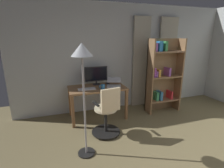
# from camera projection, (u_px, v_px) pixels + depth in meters

# --- Properties ---
(back_room_partition) EXTENTS (5.68, 0.10, 2.65)m
(back_room_partition) POSITION_uv_depth(u_px,v_px,m) (126.00, 58.00, 4.54)
(back_room_partition) COLOR silver
(back_room_partition) RESTS_ON ground
(curtain_left_panel) EXTENTS (0.53, 0.06, 2.36)m
(curtain_left_panel) POSITION_uv_depth(u_px,v_px,m) (166.00, 62.00, 4.84)
(curtain_left_panel) COLOR #B7B29D
(curtain_left_panel) RESTS_ON ground
(curtain_right_panel) EXTENTS (0.46, 0.06, 2.36)m
(curtain_right_panel) POSITION_uv_depth(u_px,v_px,m) (141.00, 63.00, 4.59)
(curtain_right_panel) COLOR #B7B29D
(curtain_right_panel) RESTS_ON ground
(desk) EXTENTS (1.29, 0.70, 0.75)m
(desk) POSITION_uv_depth(u_px,v_px,m) (97.00, 91.00, 3.98)
(desk) COLOR olive
(desk) RESTS_ON ground
(office_chair) EXTENTS (0.56, 0.56, 0.99)m
(office_chair) POSITION_uv_depth(u_px,v_px,m) (107.00, 113.00, 3.28)
(office_chair) COLOR black
(office_chair) RESTS_ON ground
(computer_monitor) EXTENTS (0.55, 0.18, 0.43)m
(computer_monitor) POSITION_uv_depth(u_px,v_px,m) (96.00, 75.00, 4.11)
(computer_monitor) COLOR #232328
(computer_monitor) RESTS_ON desk
(computer_keyboard) EXTENTS (0.38, 0.15, 0.02)m
(computer_keyboard) POSITION_uv_depth(u_px,v_px,m) (87.00, 89.00, 3.77)
(computer_keyboard) COLOR silver
(computer_keyboard) RESTS_ON desk
(laptop) EXTENTS (0.42, 0.44, 0.17)m
(laptop) POSITION_uv_depth(u_px,v_px,m) (114.00, 84.00, 4.02)
(laptop) COLOR silver
(laptop) RESTS_ON desk
(computer_mouse) EXTENTS (0.06, 0.10, 0.04)m
(computer_mouse) POSITION_uv_depth(u_px,v_px,m) (115.00, 82.00, 4.35)
(computer_mouse) COLOR white
(computer_mouse) RESTS_ON desk
(cell_phone_face_up) EXTENTS (0.08, 0.15, 0.01)m
(cell_phone_face_up) POSITION_uv_depth(u_px,v_px,m) (108.00, 83.00, 4.23)
(cell_phone_face_up) COLOR #232328
(cell_phone_face_up) RESTS_ON desk
(mug_tea) EXTENTS (0.13, 0.08, 0.11)m
(mug_tea) POSITION_uv_depth(u_px,v_px,m) (103.00, 87.00, 3.78)
(mug_tea) COLOR teal
(mug_tea) RESTS_ON desk
(bookshelf) EXTENTS (0.87, 0.30, 1.82)m
(bookshelf) POSITION_uv_depth(u_px,v_px,m) (163.00, 75.00, 4.29)
(bookshelf) COLOR olive
(bookshelf) RESTS_ON ground
(floor_lamp) EXTENTS (0.31, 0.31, 1.79)m
(floor_lamp) POSITION_uv_depth(u_px,v_px,m) (82.00, 64.00, 2.46)
(floor_lamp) COLOR black
(floor_lamp) RESTS_ON ground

